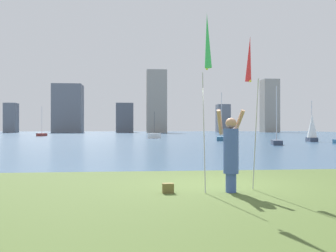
{
  "coord_description": "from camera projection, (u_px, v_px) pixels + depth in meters",
  "views": [
    {
      "loc": [
        -2.25,
        -9.78,
        1.56
      ],
      "look_at": [
        0.02,
        13.52,
        1.61
      ],
      "focal_mm": 39.47,
      "sensor_mm": 36.0,
      "label": 1
    }
  ],
  "objects": [
    {
      "name": "skyline_tower_4",
      "position": [
        223.0,
        118.0,
        104.96
      ],
      "size": [
        3.55,
        3.77,
        7.95
      ],
      "color": "slate",
      "rests_on": "ground"
    },
    {
      "name": "skyline_tower_0",
      "position": [
        11.0,
        118.0,
        101.5
      ],
      "size": [
        3.26,
        3.55,
        8.1
      ],
      "color": "slate",
      "rests_on": "ground"
    },
    {
      "name": "sailboat_5",
      "position": [
        42.0,
        134.0,
        62.17
      ],
      "size": [
        1.41,
        2.39,
        5.02
      ],
      "color": "maroon",
      "rests_on": "ground"
    },
    {
      "name": "skyline_tower_2",
      "position": [
        125.0,
        118.0,
        102.5
      ],
      "size": [
        4.71,
        6.28,
        8.08
      ],
      "color": "#565B66",
      "rests_on": "ground"
    },
    {
      "name": "skyline_tower_5",
      "position": [
        270.0,
        106.0,
        107.46
      ],
      "size": [
        4.53,
        4.45,
        15.34
      ],
      "color": "gray",
      "rests_on": "ground"
    },
    {
      "name": "sailboat_6",
      "position": [
        154.0,
        136.0,
        49.93
      ],
      "size": [
        1.87,
        1.93,
        3.61
      ],
      "color": "white",
      "rests_on": "ground"
    },
    {
      "name": "sailboat_2",
      "position": [
        312.0,
        129.0,
        38.97
      ],
      "size": [
        1.24,
        2.16,
        4.34
      ],
      "color": "#333D51",
      "rests_on": "ground"
    },
    {
      "name": "ground",
      "position": [
        146.0,
        137.0,
        60.66
      ],
      "size": [
        120.0,
        138.0,
        0.12
      ],
      "color": "#475B28"
    },
    {
      "name": "skyline_tower_1",
      "position": [
        68.0,
        109.0,
        102.5
      ],
      "size": [
        7.87,
        6.98,
        13.3
      ],
      "color": "slate",
      "rests_on": "ground"
    },
    {
      "name": "sailboat_1",
      "position": [
        222.0,
        138.0,
        41.89
      ],
      "size": [
        1.59,
        2.66,
        5.47
      ],
      "color": "#2D6084",
      "rests_on": "ground"
    },
    {
      "name": "skyline_tower_3",
      "position": [
        157.0,
        101.0,
        100.4
      ],
      "size": [
        5.44,
        4.14,
        16.95
      ],
      "color": "gray",
      "rests_on": "ground"
    },
    {
      "name": "kite_flag_right",
      "position": [
        249.0,
        63.0,
        9.4
      ],
      "size": [
        0.16,
        0.86,
        3.86
      ],
      "color": "#B2B2B7",
      "rests_on": "ground"
    },
    {
      "name": "sailboat_7",
      "position": [
        277.0,
        141.0,
        32.11
      ],
      "size": [
        1.52,
        2.9,
        5.13
      ],
      "color": "#333D51",
      "rests_on": "ground"
    },
    {
      "name": "person",
      "position": [
        231.0,
        151.0,
        8.79
      ],
      "size": [
        0.72,
        0.54,
        1.98
      ],
      "rotation": [
        0.0,
        0.0,
        -0.22
      ],
      "color": "#3F59A5",
      "rests_on": "ground"
    },
    {
      "name": "kite_flag_left",
      "position": [
        207.0,
        45.0,
        8.42
      ],
      "size": [
        0.16,
        0.77,
        4.18
      ],
      "color": "#B2B2B7",
      "rests_on": "ground"
    },
    {
      "name": "bag",
      "position": [
        168.0,
        188.0,
        8.68
      ],
      "size": [
        0.27,
        0.19,
        0.23
      ],
      "color": "olive",
      "rests_on": "ground"
    }
  ]
}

